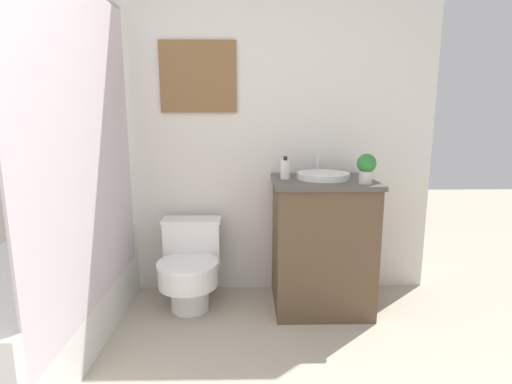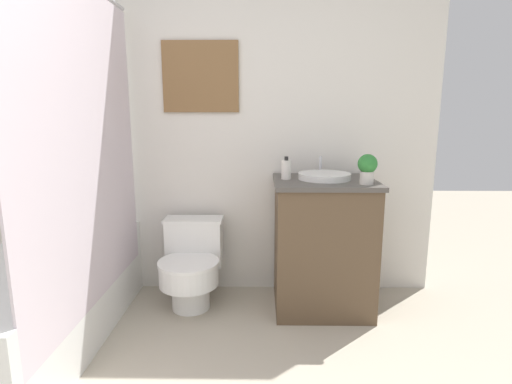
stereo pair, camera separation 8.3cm
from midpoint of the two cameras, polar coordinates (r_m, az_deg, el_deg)
wall_back at (r=2.89m, az=-9.04°, el=10.15°), size 3.34×0.07×2.50m
shower_area at (r=2.58m, az=-29.49°, el=-13.09°), size 0.70×1.57×1.98m
toilet at (r=2.79m, az=-10.24°, el=-10.22°), size 0.41×0.54×0.58m
vanity at (r=2.73m, az=8.47°, el=-7.32°), size 0.65×0.56×0.88m
sink at (r=2.64m, az=8.67°, el=2.32°), size 0.34×0.38×0.13m
soap_bottle at (r=2.60m, az=3.28°, el=3.25°), size 0.06×0.06×0.15m
potted_plant at (r=2.50m, az=14.58°, el=3.51°), size 0.12×0.12×0.18m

